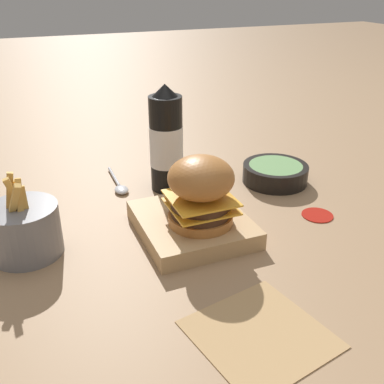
{
  "coord_description": "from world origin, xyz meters",
  "views": [
    {
      "loc": [
        -0.67,
        0.31,
        0.44
      ],
      "look_at": [
        -0.01,
        0.04,
        0.08
      ],
      "focal_mm": 42.0,
      "sensor_mm": 36.0,
      "label": 1
    }
  ],
  "objects_px": {
    "serving_board": "(192,224)",
    "ketchup_bottle": "(166,142)",
    "burger": "(201,190)",
    "fries_basket": "(24,229)",
    "spoon": "(119,186)",
    "side_bowl": "(275,173)"
  },
  "relations": [
    {
      "from": "serving_board",
      "to": "ketchup_bottle",
      "type": "relative_size",
      "value": 0.91
    },
    {
      "from": "serving_board",
      "to": "ketchup_bottle",
      "type": "bearing_deg",
      "value": -6.11
    },
    {
      "from": "burger",
      "to": "serving_board",
      "type": "bearing_deg",
      "value": 14.09
    },
    {
      "from": "serving_board",
      "to": "fries_basket",
      "type": "relative_size",
      "value": 1.43
    },
    {
      "from": "fries_basket",
      "to": "spoon",
      "type": "bearing_deg",
      "value": -47.59
    },
    {
      "from": "burger",
      "to": "spoon",
      "type": "height_order",
      "value": "burger"
    },
    {
      "from": "burger",
      "to": "side_bowl",
      "type": "height_order",
      "value": "burger"
    },
    {
      "from": "spoon",
      "to": "fries_basket",
      "type": "bearing_deg",
      "value": -46.65
    },
    {
      "from": "serving_board",
      "to": "burger",
      "type": "bearing_deg",
      "value": -165.91
    },
    {
      "from": "serving_board",
      "to": "fries_basket",
      "type": "bearing_deg",
      "value": 81.38
    },
    {
      "from": "burger",
      "to": "ketchup_bottle",
      "type": "bearing_deg",
      "value": -3.81
    },
    {
      "from": "ketchup_bottle",
      "to": "serving_board",
      "type": "bearing_deg",
      "value": 173.89
    },
    {
      "from": "ketchup_bottle",
      "to": "side_bowl",
      "type": "relative_size",
      "value": 1.57
    },
    {
      "from": "serving_board",
      "to": "spoon",
      "type": "distance_m",
      "value": 0.25
    },
    {
      "from": "serving_board",
      "to": "spoon",
      "type": "height_order",
      "value": "serving_board"
    },
    {
      "from": "burger",
      "to": "ketchup_bottle",
      "type": "distance_m",
      "value": 0.22
    },
    {
      "from": "ketchup_bottle",
      "to": "fries_basket",
      "type": "distance_m",
      "value": 0.35
    },
    {
      "from": "ketchup_bottle",
      "to": "fries_basket",
      "type": "bearing_deg",
      "value": 116.47
    },
    {
      "from": "burger",
      "to": "fries_basket",
      "type": "bearing_deg",
      "value": 76.84
    },
    {
      "from": "burger",
      "to": "side_bowl",
      "type": "relative_size",
      "value": 0.84
    },
    {
      "from": "side_bowl",
      "to": "spoon",
      "type": "relative_size",
      "value": 0.98
    },
    {
      "from": "serving_board",
      "to": "burger",
      "type": "xyz_separation_m",
      "value": [
        -0.03,
        -0.01,
        0.08
      ]
    }
  ]
}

